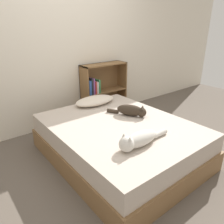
{
  "coord_description": "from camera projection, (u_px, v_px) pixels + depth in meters",
  "views": [
    {
      "loc": [
        -1.5,
        -1.76,
        1.54
      ],
      "look_at": [
        0.0,
        0.14,
        0.55
      ],
      "focal_mm": 35.0,
      "sensor_mm": 36.0,
      "label": 1
    }
  ],
  "objects": [
    {
      "name": "ground_plane",
      "position": [
        119.0,
        156.0,
        2.72
      ],
      "size": [
        8.0,
        8.0,
        0.0
      ],
      "primitive_type": "plane",
      "color": "brown"
    },
    {
      "name": "cat_dark",
      "position": [
        132.0,
        111.0,
        2.74
      ],
      "size": [
        0.32,
        0.47,
        0.14
      ],
      "rotation": [
        0.0,
        0.0,
        5.24
      ],
      "color": "#33281E",
      "rests_on": "bed"
    },
    {
      "name": "bookshelf",
      "position": [
        101.0,
        90.0,
        3.76
      ],
      "size": [
        0.81,
        0.26,
        0.92
      ],
      "color": "brown",
      "rests_on": "ground_plane"
    },
    {
      "name": "cat_light",
      "position": [
        138.0,
        140.0,
        2.05
      ],
      "size": [
        0.62,
        0.16,
        0.17
      ],
      "rotation": [
        0.0,
        0.0,
        3.15
      ],
      "color": "beige",
      "rests_on": "bed"
    },
    {
      "name": "pillow",
      "position": [
        95.0,
        101.0,
        3.14
      ],
      "size": [
        0.61,
        0.33,
        0.11
      ],
      "color": "beige",
      "rests_on": "bed"
    },
    {
      "name": "bed",
      "position": [
        119.0,
        141.0,
        2.63
      ],
      "size": [
        1.46,
        1.85,
        0.45
      ],
      "color": "brown",
      "rests_on": "ground_plane"
    },
    {
      "name": "wall_back",
      "position": [
        62.0,
        44.0,
        3.22
      ],
      "size": [
        8.0,
        0.06,
        2.5
      ],
      "color": "silver",
      "rests_on": "ground_plane"
    }
  ]
}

